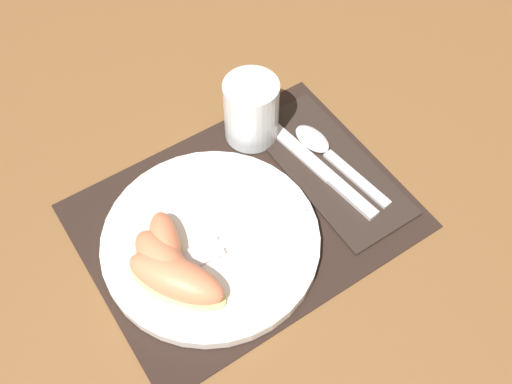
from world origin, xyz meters
name	(u,v)px	position (x,y,z in m)	size (l,w,h in m)	color
ground_plane	(245,216)	(0.00, 0.00, 0.00)	(3.00, 3.00, 0.00)	brown
placemat	(245,216)	(0.00, 0.00, 0.00)	(0.41, 0.31, 0.00)	black
plate	(211,241)	(-0.06, -0.01, 0.01)	(0.28, 0.28, 0.02)	white
juice_glass	(251,113)	(0.08, 0.11, 0.05)	(0.08, 0.08, 0.10)	silver
napkin	(331,169)	(0.14, 0.00, 0.01)	(0.11, 0.26, 0.00)	#2D231E
knife	(324,172)	(0.13, 0.00, 0.01)	(0.04, 0.20, 0.01)	silver
spoon	(324,149)	(0.15, 0.03, 0.01)	(0.04, 0.18, 0.01)	silver
fork	(227,243)	(-0.05, -0.03, 0.02)	(0.19, 0.04, 0.00)	silver
citrus_wedge_0	(165,245)	(-0.11, 0.00, 0.04)	(0.07, 0.10, 0.04)	#F4DB84
citrus_wedge_1	(164,263)	(-0.13, -0.02, 0.04)	(0.06, 0.11, 0.04)	#F4DB84
citrus_wedge_2	(176,279)	(-0.13, -0.05, 0.04)	(0.11, 0.14, 0.04)	#F4DB84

